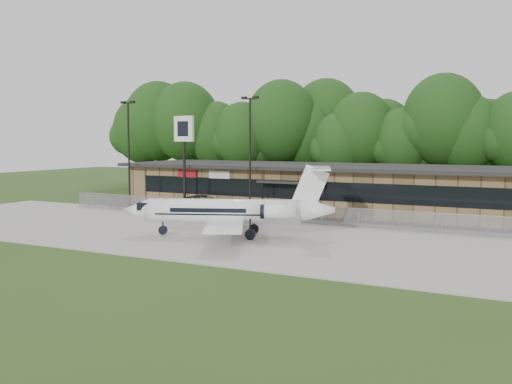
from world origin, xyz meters
The scene contains 11 objects.
ground centered at (0.00, 0.00, 0.00)m, with size 160.00×160.00×0.00m, color #2E481A.
apron centered at (0.00, 8.00, 0.04)m, with size 64.00×18.00×0.08m, color #9E9B93.
parking_lot centered at (0.00, 19.50, 0.03)m, with size 50.00×9.00×0.06m, color #383835.
terminal centered at (0.00, 23.94, 2.18)m, with size 41.00×11.65×4.30m.
fence centered at (0.00, 15.00, 0.78)m, with size 46.00×0.04×1.52m.
treeline centered at (0.00, 42.00, 7.50)m, with size 72.00×12.00×15.00m, color #153611, non-canonical shape.
light_pole_left centered at (-18.00, 16.50, 5.98)m, with size 1.55×0.30×10.23m.
light_pole_mid centered at (-5.00, 16.50, 5.98)m, with size 1.55×0.30×10.23m.
business_jet centered at (-1.39, 7.14, 1.76)m, with size 14.38×12.85×4.93m.
suv centered at (-10.18, 17.58, 0.78)m, with size 2.60×5.64×1.57m, color #2E2D30.
pole_sign centered at (-11.90, 16.79, 6.69)m, with size 2.30×0.70×8.74m.
Camera 1 is at (17.46, -26.08, 6.65)m, focal length 40.00 mm.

